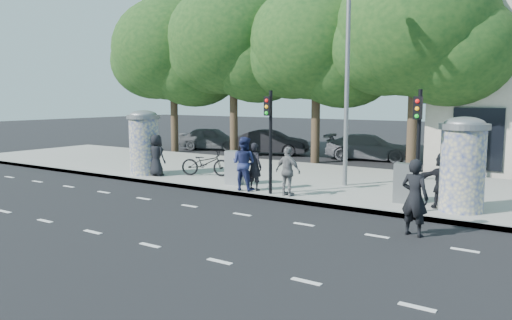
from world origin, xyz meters
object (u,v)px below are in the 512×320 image
Objects in this scene: ped_c at (244,164)px; traffic_pole_far at (418,138)px; ped_f at (443,180)px; cabinet_right at (404,183)px; ped_a at (156,155)px; ped_b at (254,166)px; ad_column_left at (144,141)px; bicycle at (206,163)px; cabinet_left at (234,168)px; traffic_pole_near at (270,131)px; car_left at (212,138)px; ped_e at (288,171)px; car_mid at (271,142)px; street_lamp at (347,55)px; car_right at (370,147)px; ad_column_right at (463,162)px; man_road at (415,197)px.

traffic_pole_far is at bearing 176.79° from ped_c.
cabinet_right is at bearing -21.44° from ped_f.
ped_b is (5.06, -0.37, -0.02)m from ped_a.
ped_a is (-10.66, 0.66, -1.24)m from traffic_pole_far.
ad_column_left is 1.43× the size of ped_c.
ped_c is (5.50, -0.62, -0.46)m from ad_column_left.
ad_column_left is at bearing 90.67° from bicycle.
cabinet_left is 1.02× the size of cabinet_right.
traffic_pole_near is at bearing -168.99° from cabinet_right.
ped_e is at bearing -149.14° from car_left.
ped_e is 12.95m from car_mid.
street_lamp reaches higher than car_mid.
traffic_pole_near is at bearing 180.00° from traffic_pole_far.
car_right is at bearing -92.79° from ped_c.
ped_f is 0.82× the size of bicycle.
street_lamp is 12.00m from car_mid.
street_lamp reaches higher than cabinet_right.
car_mid is at bearing -82.54° from ped_a.
ad_column_right is 0.78× the size of traffic_pole_near.
car_left is at bearing -37.02° from ped_b.
traffic_pole_far is at bearing -174.92° from ped_e.
cabinet_right is (8.31, -0.63, 0.07)m from bicycle.
ped_e reaches higher than bicycle.
traffic_pole_near is 0.81× the size of car_left.
car_right is at bearing 111.97° from cabinet_right.
ad_column_right reaches higher than man_road.
car_left reaches higher than car_right.
ped_f is (11.15, 0.30, -0.02)m from ped_a.
cabinet_right is at bearing 2.23° from ad_column_left.
man_road is 10.15m from bicycle.
ped_c is 0.44× the size of car_left.
traffic_pole_far is 19.49m from car_left.
ped_f is (6.38, 0.88, -0.10)m from ped_c.
cabinet_left is at bearing -7.80° from man_road.
traffic_pole_far is at bearing -3.55° from ad_column_left.
ped_c is at bearing 179.19° from traffic_pole_far.
man_road is at bearing -24.16° from cabinet_left.
ped_b is 0.39× the size of car_left.
ad_column_right is 1.87m from cabinet_right.
car_mid reaches higher than cabinet_left.
traffic_pole_near reaches higher than car_right.
car_left is 0.97× the size of car_mid.
ad_column_left is 1.60× the size of ped_f.
ad_column_left reaches higher than cabinet_left.
traffic_pole_far is at bearing -163.43° from car_right.
ped_e is 2.84m from cabinet_left.
ped_a is at bearing -9.28° from ped_c.
ped_a is at bearing -169.06° from car_left.
car_left reaches higher than cabinet_right.
ped_c is 1.54× the size of cabinet_right.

